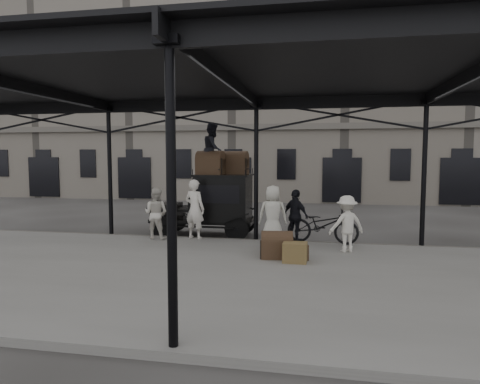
% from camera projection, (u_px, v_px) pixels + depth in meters
% --- Properties ---
extents(ground, '(120.00, 120.00, 0.00)m').
position_uv_depth(ground, '(245.00, 259.00, 11.74)').
color(ground, '#383533').
rests_on(ground, ground).
extents(platform, '(28.00, 8.00, 0.15)m').
position_uv_depth(platform, '(230.00, 276.00, 9.78)').
color(platform, slate).
rests_on(platform, ground).
extents(canopy, '(22.50, 9.00, 4.74)m').
position_uv_depth(canopy, '(232.00, 77.00, 9.66)').
color(canopy, black).
rests_on(canopy, ground).
extents(building_frontage, '(64.00, 8.00, 14.00)m').
position_uv_depth(building_frontage, '(292.00, 93.00, 28.75)').
color(building_frontage, slate).
rests_on(building_frontage, ground).
extents(taxi, '(3.65, 1.55, 2.18)m').
position_uv_depth(taxi, '(215.00, 202.00, 14.92)').
color(taxi, black).
rests_on(taxi, ground).
extents(porter_left, '(0.81, 0.65, 1.92)m').
position_uv_depth(porter_left, '(195.00, 209.00, 13.77)').
color(porter_left, silver).
rests_on(porter_left, platform).
extents(porter_midleft, '(0.87, 0.72, 1.65)m').
position_uv_depth(porter_midleft, '(156.00, 213.00, 13.73)').
color(porter_midleft, beige).
rests_on(porter_midleft, platform).
extents(porter_centre, '(0.91, 0.62, 1.79)m').
position_uv_depth(porter_centre, '(273.00, 215.00, 12.96)').
color(porter_centre, beige).
rests_on(porter_centre, platform).
extents(porter_official, '(1.00, 0.92, 1.64)m').
position_uv_depth(porter_official, '(296.00, 216.00, 13.18)').
color(porter_official, black).
rests_on(porter_official, platform).
extents(porter_right, '(1.17, 0.96, 1.58)m').
position_uv_depth(porter_right, '(347.00, 224.00, 11.86)').
color(porter_right, silver).
rests_on(porter_right, platform).
extents(bicycle, '(2.23, 0.99, 1.13)m').
position_uv_depth(bicycle, '(323.00, 225.00, 13.05)').
color(bicycle, black).
rests_on(bicycle, platform).
extents(porter_roof, '(0.71, 0.88, 1.75)m').
position_uv_depth(porter_roof, '(213.00, 149.00, 14.67)').
color(porter_roof, black).
rests_on(porter_roof, taxi).
extents(steamer_trunk_roof_near, '(0.98, 0.67, 0.67)m').
position_uv_depth(steamer_trunk_roof_near, '(210.00, 165.00, 14.58)').
color(steamer_trunk_roof_near, '#473221').
rests_on(steamer_trunk_roof_near, taxi).
extents(steamer_trunk_roof_far, '(0.97, 0.66, 0.66)m').
position_uv_depth(steamer_trunk_roof_far, '(235.00, 165.00, 14.88)').
color(steamer_trunk_roof_far, '#473221').
rests_on(steamer_trunk_roof_far, taxi).
extents(steamer_trunk_platform, '(0.88, 0.61, 0.60)m').
position_uv_depth(steamer_trunk_platform, '(277.00, 247.00, 11.18)').
color(steamer_trunk_platform, '#473221').
rests_on(steamer_trunk_platform, platform).
extents(wicker_hamper, '(0.61, 0.47, 0.50)m').
position_uv_depth(wicker_hamper, '(295.00, 252.00, 10.75)').
color(wicker_hamper, brown).
rests_on(wicker_hamper, platform).
extents(suitcase_upright, '(0.23, 0.61, 0.45)m').
position_uv_depth(suitcase_upright, '(268.00, 243.00, 11.99)').
color(suitcase_upright, '#473221').
rests_on(suitcase_upright, platform).
extents(suitcase_flat, '(0.62, 0.32, 0.40)m').
position_uv_depth(suitcase_flat, '(297.00, 253.00, 10.92)').
color(suitcase_flat, '#473221').
rests_on(suitcase_flat, platform).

